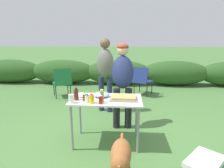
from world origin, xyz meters
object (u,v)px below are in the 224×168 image
Objects in this scene: bbq_sauce_bottle at (76,94)px; paper_cup_stack at (71,99)px; beer_bottle at (85,97)px; camp_chair_green_behind_table at (62,81)px; mustard_bottle at (92,98)px; dog at (121,158)px; mayo_bottle at (87,98)px; standing_person_in_red_jacket at (105,69)px; folding_table at (106,104)px; relish_jar at (102,96)px; mixing_bowl at (102,94)px; plate_stack at (82,95)px; ketchup_bottle at (101,99)px; food_tray at (124,98)px; standing_person_in_navy_coat at (123,77)px; camp_chair_near_hedge at (142,79)px.

paper_cup_stack is at bearing -102.93° from bbq_sauce_bottle.
beer_bottle reaches higher than camp_chair_green_behind_table.
camp_chair_green_behind_table is (-1.28, 2.57, -0.34)m from mustard_bottle.
mayo_bottle is at bearing -58.96° from dog.
folding_table is at bearing -63.62° from standing_person_in_red_jacket.
paper_cup_stack is 0.44m from relish_jar.
plate_stack is at bearing 178.86° from mixing_bowl.
standing_person_in_red_jacket is (-0.08, 1.29, 0.21)m from mixing_bowl.
beer_bottle is at bearing 33.99° from paper_cup_stack.
food_tray is at bearing 34.53° from ketchup_bottle.
camp_chair_green_behind_table reaches higher than plate_stack.
mixing_bowl is 0.41m from bbq_sauce_bottle.
food_tray is at bearing 5.68° from bbq_sauce_bottle.
beer_bottle is at bearing 141.64° from mustard_bottle.
food_tray is 0.38m from mixing_bowl.
standing_person_in_navy_coat reaches higher than relish_jar.
camp_chair_near_hedge is (1.24, 2.98, -0.34)m from paper_cup_stack.
mustard_bottle is at bearing -90.65° from camp_chair_green_behind_table.
standing_person_in_navy_coat is 1.82m from dog.
standing_person_in_red_jacket is 1.98× the size of camp_chair_green_behind_table.
mayo_bottle reaches higher than paper_cup_stack.
standing_person_in_navy_coat is at bearing 47.57° from bbq_sauce_bottle.
ketchup_bottle is 0.96m from standing_person_in_navy_coat.
mustard_bottle is at bearing -158.03° from relish_jar.
standing_person_in_red_jacket is (0.10, 1.59, 0.18)m from mayo_bottle.
standing_person_in_red_jacket is at bearing 79.44° from plate_stack.
mustard_bottle reaches higher than camp_chair_green_behind_table.
beer_bottle is at bearing -127.95° from standing_person_in_navy_coat.
standing_person_in_red_jacket reaches higher than paper_cup_stack.
dog is 0.96× the size of camp_chair_near_hedge.
paper_cup_stack is at bearing -154.01° from folding_table.
bbq_sauce_bottle is (-0.72, -0.07, 0.07)m from food_tray.
bbq_sauce_bottle reaches higher than mayo_bottle.
mustard_bottle is 0.19× the size of dog.
camp_chair_green_behind_table is at bearing -62.57° from dog.
mayo_bottle is 0.70× the size of relish_jar.
beer_bottle is at bearing -169.68° from food_tray.
standing_person_in_navy_coat is (-0.04, 0.68, 0.19)m from food_tray.
mayo_bottle is at bearing -171.08° from relish_jar.
ketchup_bottle is 0.08m from relish_jar.
mayo_bottle is (-0.53, -0.18, 0.04)m from food_tray.
food_tray is 0.52× the size of dog.
paper_cup_stack is 0.16× the size of dog.
standing_person_in_red_jacket is (-0.11, 1.55, 0.15)m from relish_jar.
bbq_sauce_bottle reaches higher than dog.
beer_bottle is 0.08× the size of standing_person_in_red_jacket.
standing_person_in_red_jacket is 1.70m from camp_chair_green_behind_table.
bbq_sauce_bottle is at bearing -174.32° from food_tray.
mixing_bowl is at bearing 98.21° from relish_jar.
food_tray is at bearing -90.00° from dog.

